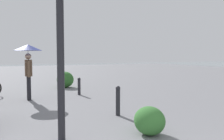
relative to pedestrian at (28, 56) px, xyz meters
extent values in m
cylinder|color=#232328|center=(-4.51, -0.10, 0.58)|extent=(0.14, 0.14, 4.36)
cylinder|color=black|center=(-0.10, 0.01, -1.15)|extent=(0.14, 0.14, 0.90)
cylinder|color=black|center=(0.10, -0.01, -1.15)|extent=(0.14, 0.14, 0.90)
cube|color=brown|center=(0.00, 0.00, -0.42)|extent=(0.41, 0.26, 0.60)
sphere|color=tan|center=(0.00, 0.00, 0.00)|extent=(0.22, 0.22, 0.22)
cylinder|color=brown|center=(-0.26, 0.01, -0.45)|extent=(0.10, 0.10, 0.58)
cylinder|color=brown|center=(0.26, -0.01, -0.45)|extent=(0.10, 0.10, 0.58)
cone|color=navy|center=(0.00, 0.00, 0.32)|extent=(1.00, 1.00, 0.22)
cylinder|color=gray|center=(0.00, 0.00, -0.10)|extent=(0.02, 0.02, 0.80)
cylinder|color=#232328|center=(-3.38, -1.92, -1.25)|extent=(0.12, 0.12, 0.71)
sphere|color=#232328|center=(-3.38, -1.92, -0.86)|extent=(0.13, 0.13, 0.13)
cylinder|color=#232328|center=(0.20, -1.98, -1.29)|extent=(0.12, 0.12, 0.61)
sphere|color=#232328|center=(0.20, -1.98, -0.95)|extent=(0.13, 0.13, 0.13)
ellipsoid|color=#2D6628|center=(2.63, -2.04, -1.20)|extent=(0.94, 0.85, 0.80)
ellipsoid|color=#387533|center=(-5.00, -1.81, -1.31)|extent=(0.69, 0.62, 0.59)
camera|label=1|loc=(-8.80, 0.92, 0.04)|focal=36.56mm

